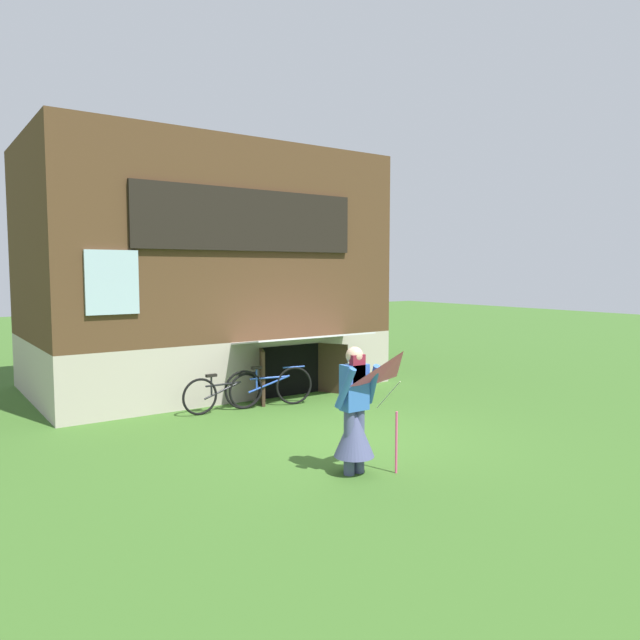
{
  "coord_description": "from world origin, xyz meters",
  "views": [
    {
      "loc": [
        -5.56,
        -7.35,
        2.59
      ],
      "look_at": [
        -0.0,
        0.59,
        1.79
      ],
      "focal_mm": 33.31,
      "sensor_mm": 36.0,
      "label": 1
    }
  ],
  "objects_px": {
    "kite": "(403,378)",
    "bicycle_black": "(223,393)",
    "person": "(354,421)",
    "bicycle_blue": "(269,387)"
  },
  "relations": [
    {
      "from": "kite",
      "to": "bicycle_black",
      "type": "height_order",
      "value": "kite"
    },
    {
      "from": "kite",
      "to": "bicycle_black",
      "type": "relative_size",
      "value": 0.97
    },
    {
      "from": "person",
      "to": "bicycle_blue",
      "type": "bearing_deg",
      "value": 74.34
    },
    {
      "from": "person",
      "to": "kite",
      "type": "distance_m",
      "value": 0.84
    },
    {
      "from": "bicycle_blue",
      "to": "bicycle_black",
      "type": "relative_size",
      "value": 1.09
    },
    {
      "from": "person",
      "to": "bicycle_black",
      "type": "xyz_separation_m",
      "value": [
        0.09,
        4.01,
        -0.34
      ]
    },
    {
      "from": "bicycle_blue",
      "to": "bicycle_black",
      "type": "distance_m",
      "value": 0.91
    },
    {
      "from": "person",
      "to": "bicycle_blue",
      "type": "height_order",
      "value": "person"
    },
    {
      "from": "bicycle_black",
      "to": "kite",
      "type": "bearing_deg",
      "value": -85.95
    },
    {
      "from": "bicycle_blue",
      "to": "bicycle_black",
      "type": "bearing_deg",
      "value": -177.08
    }
  ]
}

